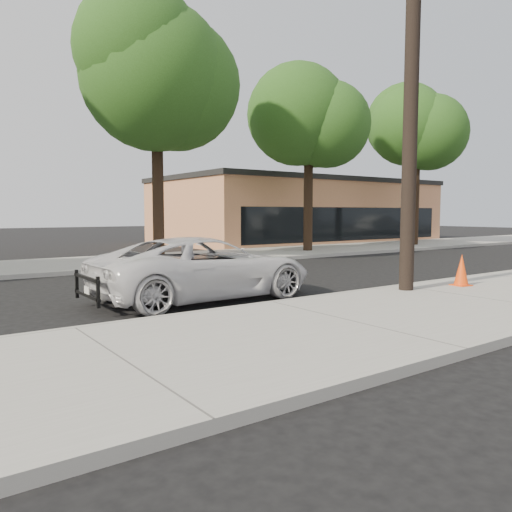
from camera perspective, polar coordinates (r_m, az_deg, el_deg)
name	(u,v)px	position (r m, az deg, el deg)	size (l,w,h in m)	color
ground	(219,295)	(12.14, -4.26, -4.48)	(120.00, 120.00, 0.00)	black
near_sidewalk	(349,324)	(8.80, 10.56, -7.69)	(90.00, 4.40, 0.15)	gray
far_sidewalk	(103,263)	(19.84, -17.11, -0.78)	(90.00, 5.00, 0.15)	gray
curb_near	(271,305)	(10.42, 1.77, -5.63)	(90.00, 0.12, 0.16)	#9E9B93
building_main	(297,212)	(34.38, 4.74, 4.99)	(18.00, 10.00, 4.00)	#BD784E
utility_pole	(411,96)	(12.66, 17.30, 17.10)	(1.40, 0.34, 9.00)	black
tree_c	(163,83)	(20.37, -10.56, 18.88)	(4.96, 4.80, 9.55)	black
tree_d	(314,121)	(24.88, 6.64, 15.08)	(4.50, 4.35, 8.75)	black
tree_e	(422,129)	(30.69, 18.42, 13.56)	(4.80, 4.65, 9.25)	black
police_cruiser	(205,268)	(11.52, -5.85, -1.38)	(2.39, 5.19, 1.44)	silver
traffic_cone	(462,270)	(13.63, 22.43, -1.53)	(0.46, 0.46, 0.80)	#FE480D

